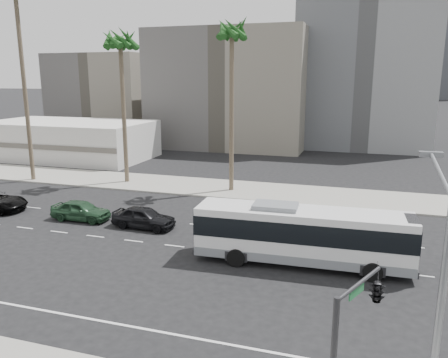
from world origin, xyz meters
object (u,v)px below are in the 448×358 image
at_px(streetlight_corner, 437,299).
at_px(palm_near, 232,36).
at_px(city_bus, 302,234).
at_px(car_a, 144,217).
at_px(traffic_signal, 373,294).
at_px(palm_mid, 120,45).
at_px(car_b, 81,210).

height_order(streetlight_corner, palm_near, palm_near).
height_order(city_bus, car_a, city_bus).
distance_m(city_bus, car_a, 12.40).
height_order(city_bus, palm_near, palm_near).
distance_m(city_bus, traffic_signal, 12.27).
bearing_deg(streetlight_corner, palm_mid, 131.03).
relative_size(city_bus, palm_near, 0.79).
height_order(car_a, palm_mid, palm_mid).
bearing_deg(car_b, car_a, -92.91).
height_order(car_a, streetlight_corner, streetlight_corner).
bearing_deg(car_a, palm_mid, 36.32).
relative_size(streetlight_corner, traffic_signal, 1.63).
distance_m(city_bus, car_b, 17.79).
relative_size(streetlight_corner, palm_mid, 0.54).
distance_m(palm_near, palm_mid, 11.52).
bearing_deg(palm_mid, traffic_signal, -48.30).
height_order(car_a, traffic_signal, traffic_signal).
bearing_deg(palm_mid, car_a, -55.89).
bearing_deg(car_b, traffic_signal, -126.01).
bearing_deg(traffic_signal, palm_mid, 155.71).
xyz_separation_m(car_b, palm_mid, (-2.91, 12.24, 13.17)).
distance_m(traffic_signal, palm_mid, 37.35).
relative_size(car_b, palm_mid, 0.30).
bearing_deg(city_bus, palm_near, 117.69).
xyz_separation_m(car_a, palm_near, (3.10, 12.27, 13.72)).
xyz_separation_m(palm_near, palm_mid, (-11.51, 0.15, -0.56)).
xyz_separation_m(city_bus, car_a, (-11.96, 3.06, -1.08)).
bearing_deg(car_b, palm_mid, 12.22).
bearing_deg(car_a, traffic_signal, -130.77).
xyz_separation_m(car_b, streetlight_corner, (22.79, -15.32, 3.93)).
height_order(car_b, streetlight_corner, streetlight_corner).
relative_size(traffic_signal, palm_near, 0.32).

